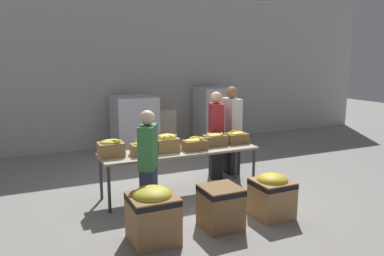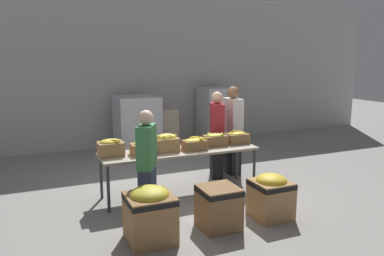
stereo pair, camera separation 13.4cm
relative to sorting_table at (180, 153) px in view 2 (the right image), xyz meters
name	(u,v)px [view 2 (the right image)]	position (x,y,z in m)	size (l,w,h in m)	color
ground_plane	(180,193)	(0.00, 0.00, -0.73)	(30.00, 30.00, 0.00)	gray
wall_back	(124,71)	(0.00, 3.96, 1.27)	(16.00, 0.08, 4.00)	#B7B7B2
sorting_table	(180,153)	(0.00, 0.00, 0.00)	(2.72, 0.74, 0.78)	#9E937F
banana_box_0	(111,147)	(-1.16, 0.08, 0.19)	(0.40, 0.31, 0.29)	#A37A4C
banana_box_1	(143,147)	(-0.65, -0.03, 0.17)	(0.40, 0.31, 0.25)	#A37A4C
banana_box_2	(166,142)	(-0.25, 0.00, 0.21)	(0.42, 0.30, 0.31)	#A37A4C
banana_box_3	(195,144)	(0.24, -0.09, 0.16)	(0.41, 0.28, 0.23)	olive
banana_box_4	(215,139)	(0.70, 0.06, 0.17)	(0.40, 0.29, 0.24)	olive
banana_box_5	(237,137)	(1.16, 0.08, 0.17)	(0.40, 0.31, 0.25)	olive
volunteer_0	(232,131)	(1.41, 0.70, 0.15)	(0.24, 0.48, 1.78)	black
volunteer_1	(147,165)	(-0.80, -0.72, 0.07)	(0.40, 0.48, 1.61)	#2D3856
volunteer_2	(217,135)	(0.99, 0.57, 0.12)	(0.36, 0.50, 1.70)	black
donation_bin_0	(150,212)	(-0.99, -1.45, -0.34)	(0.59, 0.59, 0.73)	olive
donation_bin_1	(218,206)	(0.00, -1.45, -0.41)	(0.52, 0.52, 0.59)	olive
donation_bin_2	(271,195)	(0.86, -1.45, -0.38)	(0.53, 0.53, 0.66)	#A37A4C
pallet_stack_0	(137,125)	(0.08, 3.12, -0.03)	(1.09, 1.09, 1.41)	olive
pallet_stack_1	(216,116)	(2.40, 3.35, 0.03)	(0.94, 0.94, 1.54)	olive
pallet_stack_2	(158,129)	(0.66, 3.28, -0.21)	(0.94, 0.94, 1.06)	olive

